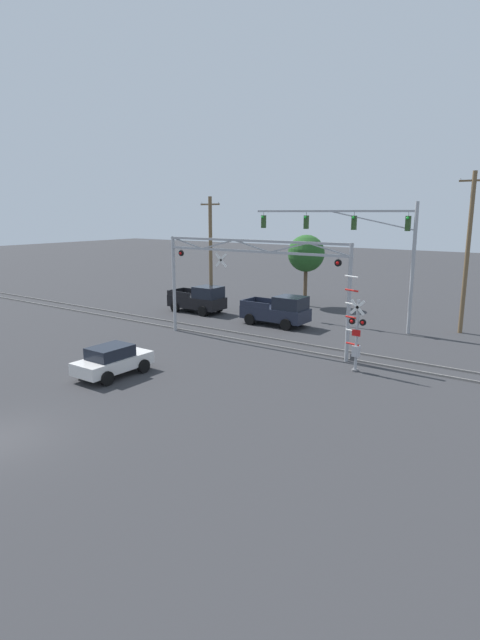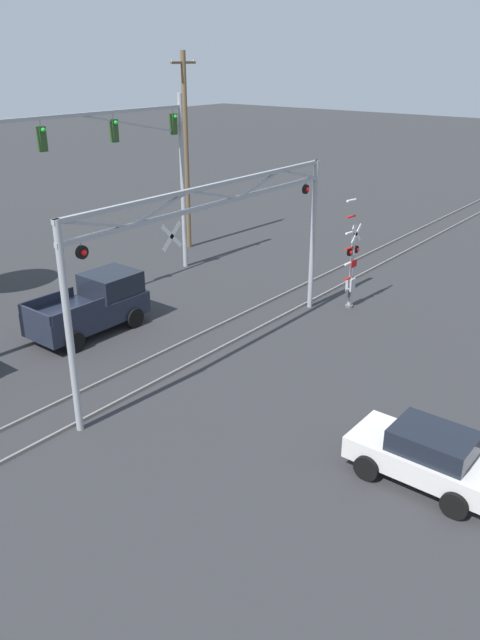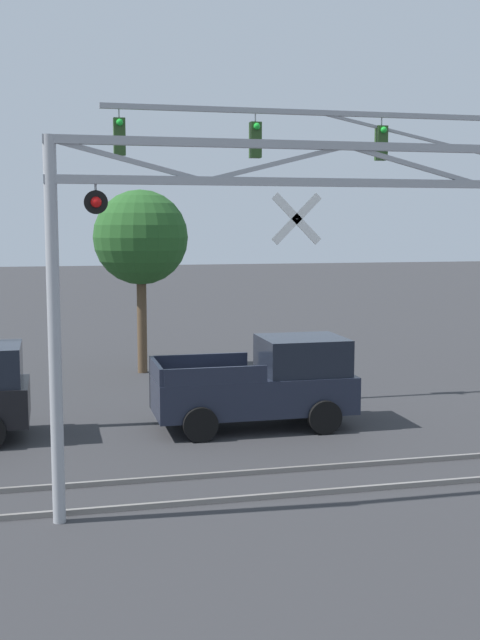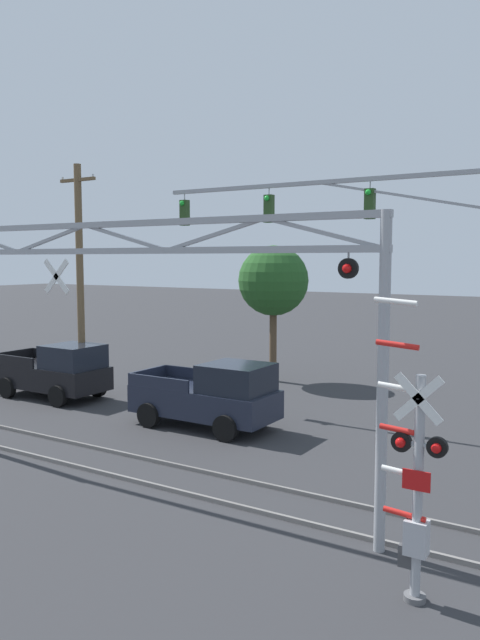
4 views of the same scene
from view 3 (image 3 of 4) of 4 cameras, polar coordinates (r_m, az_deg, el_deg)
The scene contains 6 objects.
rail_track_near at distance 15.62m, azimuth 11.28°, elevation -11.49°, with size 80.00×0.08×0.10m, color gray.
rail_track_far at distance 16.87m, azimuth 9.22°, elevation -10.05°, with size 80.00×0.08×0.10m, color gray.
crossing_gantry at distance 14.58m, azimuth 12.10°, elevation 5.39°, with size 12.67×0.26×6.32m.
traffic_signal_span at distance 23.68m, azimuth 12.18°, elevation 9.40°, with size 12.07×0.39×8.56m.
pickup_truck_lead at distance 19.57m, azimuth 1.75°, elevation -4.53°, with size 4.80×2.27×2.18m.
background_tree_beyond_span at distance 26.57m, azimuth -7.07°, elevation 5.79°, with size 3.10×3.10×6.05m.
Camera 3 is at (-6.26, 2.99, 4.92)m, focal length 45.00 mm.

